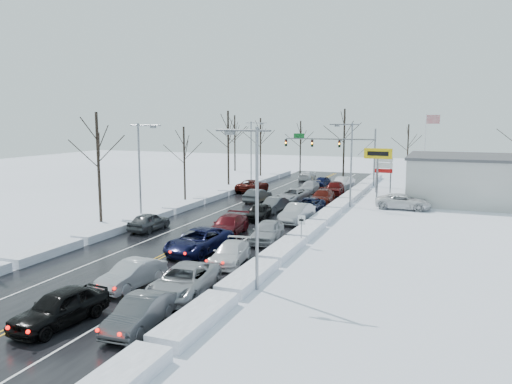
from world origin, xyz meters
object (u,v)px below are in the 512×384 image
at_px(flagpole, 426,144).
at_px(oncoming_car_0, 258,202).
at_px(traffic_signal_mast, 339,146).
at_px(queued_car_0, 61,324).
at_px(dealership_building, 504,180).
at_px(tires_plus_sign, 378,157).

xyz_separation_m(flagpole, oncoming_car_0, (-17.07, -20.64, -5.93)).
bearing_deg(traffic_signal_mast, flagpole, 9.73).
bearing_deg(queued_car_0, dealership_building, 69.65).
distance_m(traffic_signal_mast, oncoming_car_0, 20.15).
height_order(tires_plus_sign, oncoming_car_0, tires_plus_sign).
bearing_deg(traffic_signal_mast, queued_car_0, -91.81).
bearing_deg(dealership_building, tires_plus_sign, -171.53).
distance_m(flagpole, oncoming_car_0, 27.44).
height_order(dealership_building, queued_car_0, dealership_building).
bearing_deg(oncoming_car_0, dealership_building, -155.95).
bearing_deg(flagpole, dealership_building, -53.73).
xyz_separation_m(flagpole, dealership_building, (8.80, -12.00, -3.27)).
bearing_deg(traffic_signal_mast, oncoming_car_0, -106.02).
height_order(tires_plus_sign, flagpole, flagpole).
height_order(traffic_signal_mast, queued_car_0, traffic_signal_mast).
relative_size(flagpole, queued_car_0, 2.05).
relative_size(tires_plus_sign, oncoming_car_0, 1.32).
distance_m(flagpole, queued_car_0, 57.62).
bearing_deg(queued_car_0, tires_plus_sign, 84.75).
xyz_separation_m(traffic_signal_mast, oncoming_car_0, (-5.35, -18.63, -5.48)).
bearing_deg(tires_plus_sign, oncoming_car_0, -151.84).
xyz_separation_m(dealership_building, oncoming_car_0, (-25.88, -8.64, -2.66)).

